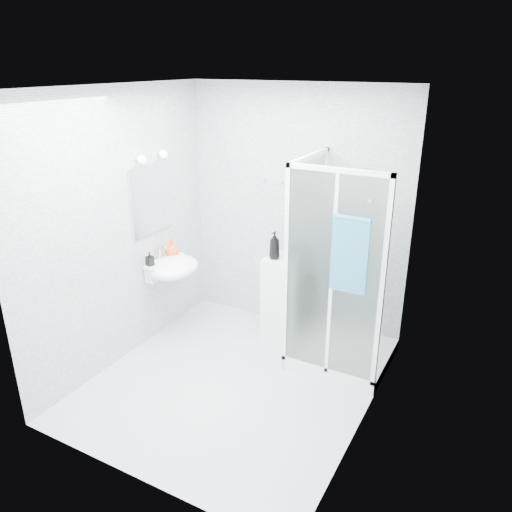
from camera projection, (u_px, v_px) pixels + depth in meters
The scene contains 12 objects.
room at pixel (231, 252), 4.14m from camera, with size 2.40×2.60×2.60m.
shower_enclosure at pixel (333, 321), 4.78m from camera, with size 0.90×0.95×2.00m.
wall_basin at pixel (172, 267), 5.13m from camera, with size 0.46×0.56×0.35m.
mirror at pixel (152, 199), 4.96m from camera, with size 0.02×0.60×0.70m, color white.
vanity_lights at pixel (153, 157), 4.79m from camera, with size 0.10×0.40×0.08m.
wall_hooks at pixel (272, 181), 5.16m from camera, with size 0.23×0.06×0.03m.
storage_cabinet at pixel (284, 297), 5.28m from camera, with size 0.39×0.41×0.89m.
hand_towel at pixel (350, 253), 4.03m from camera, with size 0.31×0.04×0.65m.
shampoo_bottle_a at pixel (275, 245), 5.06m from camera, with size 0.11×0.11×0.29m, color black.
shampoo_bottle_b at pixel (293, 249), 5.03m from camera, with size 0.11×0.11×0.24m, color #110B47.
soap_dispenser_orange at pixel (172, 248), 5.20m from camera, with size 0.15×0.15×0.19m, color #E84D1B.
soap_dispenser_black at pixel (150, 259), 4.98m from camera, with size 0.07×0.07×0.15m, color black.
Camera 1 is at (2.03, -3.30, 2.78)m, focal length 35.00 mm.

